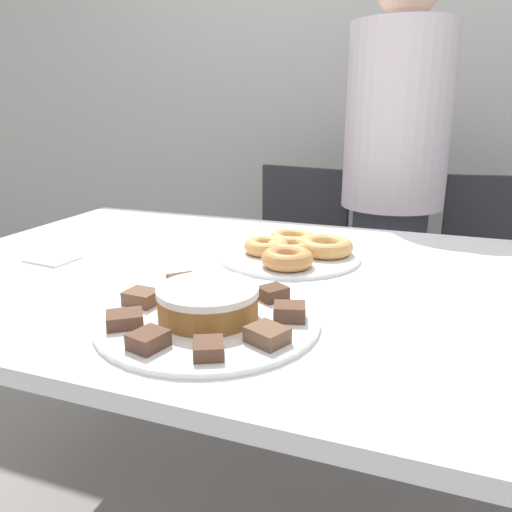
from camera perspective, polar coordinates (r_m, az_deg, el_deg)
wall_back at (r=2.59m, az=13.26°, el=20.44°), size 8.00×0.05×2.60m
table at (r=1.11m, az=0.27°, el=-6.30°), size 1.54×1.00×0.77m
person_standing at (r=1.86m, az=15.30°, el=7.48°), size 0.35×0.35×1.59m
office_chair_left at (r=2.10m, az=3.55°, el=-2.96°), size 0.52×0.52×0.87m
office_chair_right at (r=2.04m, az=25.96°, el=-5.31°), size 0.51×0.51×0.87m
plate_cake at (r=0.85m, az=-5.45°, el=-7.22°), size 0.37×0.37×0.01m
plate_donuts at (r=1.19m, az=3.83°, el=0.04°), size 0.34×0.34×0.01m
frosted_cake at (r=0.83m, az=-5.51°, el=-5.24°), size 0.17×0.17×0.05m
lamington_0 at (r=0.75m, az=-12.20°, el=-9.36°), size 0.06×0.06×0.02m
lamington_1 at (r=0.72m, az=-5.45°, el=-10.46°), size 0.06×0.06×0.02m
lamington_2 at (r=0.75m, az=1.29°, el=-9.01°), size 0.07×0.07×0.02m
lamington_3 at (r=0.83m, az=3.85°, el=-6.39°), size 0.06×0.06×0.03m
lamington_4 at (r=0.91m, az=1.93°, el=-4.26°), size 0.06×0.06×0.02m
lamington_5 at (r=0.96m, az=-2.73°, el=-3.14°), size 0.05×0.05×0.02m
lamington_6 at (r=0.96m, az=-8.27°, el=-3.16°), size 0.08×0.08×0.03m
lamington_7 at (r=0.91m, az=-12.91°, el=-4.62°), size 0.06×0.05×0.02m
lamington_8 at (r=0.83m, az=-14.78°, el=-7.01°), size 0.07×0.07×0.02m
donut_0 at (r=1.19m, az=3.85°, el=1.02°), size 0.11×0.11×0.03m
donut_1 at (r=1.19m, az=1.16°, el=1.13°), size 0.11×0.11×0.03m
donut_2 at (r=1.09m, az=3.59°, el=-0.26°), size 0.11×0.11×0.04m
donut_3 at (r=1.19m, az=7.95°, el=1.09°), size 0.13×0.13×0.04m
donut_4 at (r=1.26m, az=4.16°, el=1.96°), size 0.12×0.12×0.03m
napkin at (r=1.26m, az=-22.22°, el=-0.33°), size 0.11×0.10×0.01m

